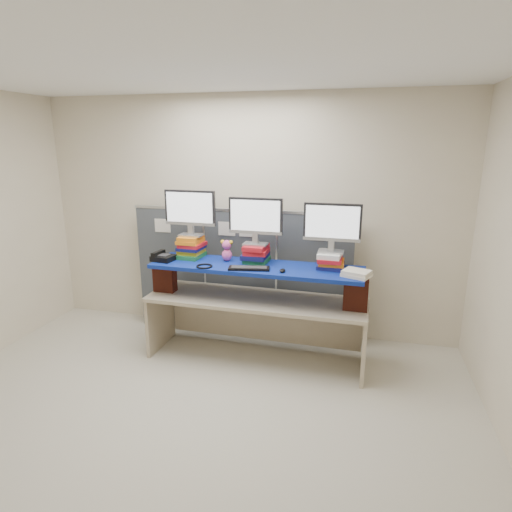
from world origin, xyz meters
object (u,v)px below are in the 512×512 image
(monitor_right, at_px, (332,225))
(desk_phone, at_px, (163,257))
(desk, at_px, (256,310))
(monitor_left, at_px, (190,210))
(blue_board, at_px, (256,267))
(monitor_center, at_px, (255,218))
(keyboard, at_px, (249,268))

(monitor_right, distance_m, desk_phone, 1.80)
(desk, distance_m, desk_phone, 1.14)
(desk, height_order, monitor_left, monitor_left)
(blue_board, relative_size, monitor_center, 3.87)
(keyboard, bearing_deg, monitor_left, 148.35)
(blue_board, xyz_separation_m, keyboard, (-0.03, -0.15, 0.03))
(blue_board, distance_m, monitor_right, 0.88)
(monitor_left, relative_size, desk_phone, 2.25)
(monitor_left, height_order, keyboard, monitor_left)
(keyboard, bearing_deg, desk, 67.51)
(desk, bearing_deg, monitor_right, 9.13)
(monitor_right, bearing_deg, blue_board, -170.87)
(keyboard, xyz_separation_m, desk_phone, (-0.97, 0.10, 0.02))
(monitor_center, relative_size, monitor_right, 1.00)
(blue_board, distance_m, desk_phone, 1.01)
(monitor_left, height_order, monitor_right, monitor_left)
(desk, bearing_deg, desk_phone, -175.79)
(monitor_left, bearing_deg, desk, -8.91)
(monitor_center, distance_m, desk_phone, 1.07)
(desk_phone, bearing_deg, keyboard, 2.33)
(desk, relative_size, monitor_left, 4.09)
(blue_board, xyz_separation_m, monitor_right, (0.74, 0.10, 0.46))
(monitor_left, xyz_separation_m, keyboard, (0.72, -0.29, -0.51))
(monitor_left, relative_size, monitor_right, 1.00)
(desk, distance_m, monitor_left, 1.27)
(keyboard, distance_m, desk_phone, 0.98)
(blue_board, relative_size, desk_phone, 8.72)
(blue_board, xyz_separation_m, monitor_left, (-0.75, 0.14, 0.54))
(monitor_center, relative_size, desk_phone, 2.25)
(blue_board, relative_size, monitor_right, 3.87)
(monitor_left, relative_size, keyboard, 1.33)
(monitor_center, bearing_deg, blue_board, -72.23)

